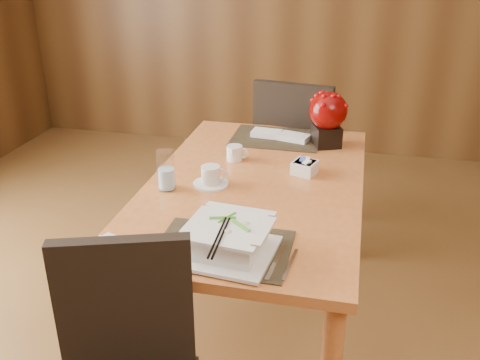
% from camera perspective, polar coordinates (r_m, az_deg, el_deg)
% --- Properties ---
extents(dining_table, '(0.90, 1.50, 0.75)m').
position_cam_1_polar(dining_table, '(2.32, 1.59, -2.38)').
color(dining_table, '#C87137').
rests_on(dining_table, ground).
extents(placemat_near, '(0.45, 0.33, 0.01)m').
position_cam_1_polar(placemat_near, '(1.80, -1.86, -7.29)').
color(placemat_near, black).
rests_on(placemat_near, dining_table).
extents(placemat_far, '(0.45, 0.33, 0.01)m').
position_cam_1_polar(placemat_far, '(2.78, 3.87, 4.49)').
color(placemat_far, black).
rests_on(placemat_far, dining_table).
extents(soup_setting, '(0.32, 0.32, 0.12)m').
position_cam_1_polar(soup_setting, '(1.74, -1.16, -6.41)').
color(soup_setting, white).
rests_on(soup_setting, dining_table).
extents(coffee_cup, '(0.15, 0.15, 0.08)m').
position_cam_1_polar(coffee_cup, '(2.24, -3.14, 0.31)').
color(coffee_cup, white).
rests_on(coffee_cup, dining_table).
extents(water_glass, '(0.08, 0.08, 0.17)m').
position_cam_1_polar(water_glass, '(2.20, -7.89, 1.03)').
color(water_glass, silver).
rests_on(water_glass, dining_table).
extents(creamer_jug, '(0.10, 0.10, 0.07)m').
position_cam_1_polar(creamer_jug, '(2.49, -0.59, 2.92)').
color(creamer_jug, white).
rests_on(creamer_jug, dining_table).
extents(sugar_caddy, '(0.12, 0.12, 0.06)m').
position_cam_1_polar(sugar_caddy, '(2.36, 6.91, 1.33)').
color(sugar_caddy, white).
rests_on(sugar_caddy, dining_table).
extents(berry_decor, '(0.19, 0.19, 0.27)m').
position_cam_1_polar(berry_decor, '(2.66, 9.36, 6.77)').
color(berry_decor, black).
rests_on(berry_decor, dining_table).
extents(napkins_far, '(0.32, 0.16, 0.03)m').
position_cam_1_polar(napkins_far, '(2.77, 4.52, 4.76)').
color(napkins_far, silver).
rests_on(napkins_far, dining_table).
extents(bread_plate, '(0.21, 0.21, 0.01)m').
position_cam_1_polar(bread_plate, '(1.84, -14.01, -7.33)').
color(bread_plate, white).
rests_on(bread_plate, dining_table).
extents(far_chair, '(0.52, 0.53, 0.99)m').
position_cam_1_polar(far_chair, '(3.14, 6.03, 3.04)').
color(far_chair, black).
rests_on(far_chair, ground).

